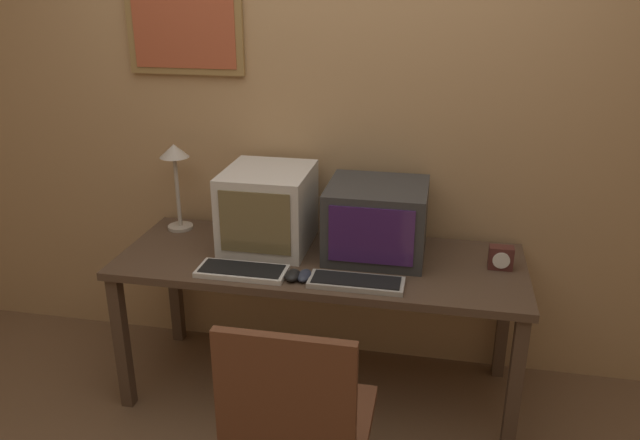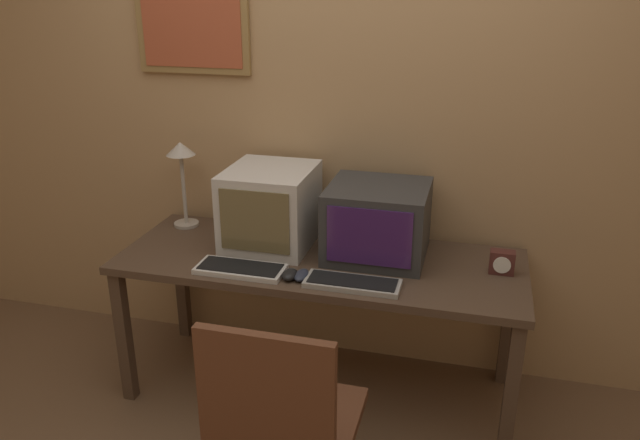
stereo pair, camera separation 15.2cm
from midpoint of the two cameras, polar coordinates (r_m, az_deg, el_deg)
name	(u,v)px [view 1 (the left image)]	position (r m, az deg, el deg)	size (l,w,h in m)	color
wall_back	(335,113)	(3.05, -0.03, 9.79)	(8.00, 0.08, 2.60)	tan
desk	(320,272)	(2.89, -1.51, -4.84)	(1.84, 0.69, 0.71)	#4C3828
monitor_left	(268,208)	(2.94, -6.23, 1.09)	(0.39, 0.44, 0.37)	beige
monitor_right	(377,220)	(2.84, 3.67, -0.01)	(0.45, 0.43, 0.33)	#333333
keyboard_main	(242,271)	(2.74, -8.73, -4.64)	(0.39, 0.17, 0.03)	beige
keyboard_side	(356,282)	(2.61, 1.66, -5.73)	(0.40, 0.15, 0.03)	#A8A399
mouse_near_keyboard	(304,276)	(2.66, -3.08, -5.11)	(0.06, 0.11, 0.03)	#282D3D
mouse_far_corner	(293,275)	(2.66, -4.14, -5.08)	(0.06, 0.10, 0.04)	black
desk_clock	(501,258)	(2.83, 14.73, -3.38)	(0.11, 0.06, 0.10)	#4C231E
desk_lamp	(175,166)	(3.18, -14.44, 4.81)	(0.14, 0.14, 0.44)	#B2A899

